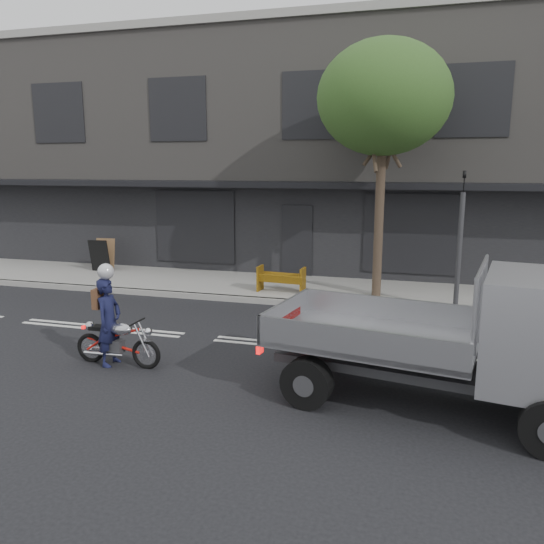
{
  "coord_description": "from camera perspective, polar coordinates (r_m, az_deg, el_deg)",
  "views": [
    {
      "loc": [
        3.25,
        -10.05,
        3.62
      ],
      "look_at": [
        0.29,
        0.5,
        1.41
      ],
      "focal_mm": 35.0,
      "sensor_mm": 36.0,
      "label": 1
    }
  ],
  "objects": [
    {
      "name": "building_main",
      "position": [
        21.6,
        7.16,
        12.31
      ],
      "size": [
        26.0,
        10.0,
        8.0
      ],
      "primitive_type": "cube",
      "color": "slate",
      "rests_on": "ground"
    },
    {
      "name": "motorcycle",
      "position": [
        10.19,
        -16.29,
        -7.15
      ],
      "size": [
        1.74,
        0.5,
        0.89
      ],
      "rotation": [
        0.0,
        0.0,
        -0.02
      ],
      "color": "black",
      "rests_on": "ground"
    },
    {
      "name": "construction_barrier",
      "position": [
        14.59,
        0.81,
        -0.88
      ],
      "size": [
        1.36,
        0.64,
        0.74
      ],
      "primitive_type": null,
      "rotation": [
        0.0,
        0.0,
        -0.08
      ],
      "color": "orange",
      "rests_on": "sidewalk"
    },
    {
      "name": "flatbed_ute",
      "position": [
        8.23,
        24.72,
        -6.11
      ],
      "size": [
        5.15,
        2.75,
        2.27
      ],
      "rotation": [
        0.0,
        0.0,
        -0.17
      ],
      "color": "black",
      "rests_on": "ground"
    },
    {
      "name": "traffic_light_pole",
      "position": [
        13.58,
        19.51,
        2.4
      ],
      "size": [
        0.12,
        0.12,
        3.5
      ],
      "color": "#2D2D30",
      "rests_on": "ground"
    },
    {
      "name": "rider",
      "position": [
        10.17,
        -17.13,
        -5.16
      ],
      "size": [
        0.4,
        0.6,
        1.63
      ],
      "primitive_type": "imported",
      "rotation": [
        0.0,
        0.0,
        1.55
      ],
      "color": "#131534",
      "rests_on": "ground"
    },
    {
      "name": "ground",
      "position": [
        11.17,
        -2.16,
        -7.54
      ],
      "size": [
        80.0,
        80.0,
        0.0
      ],
      "primitive_type": "plane",
      "color": "black",
      "rests_on": "ground"
    },
    {
      "name": "street_tree",
      "position": [
        14.39,
        11.94,
        17.77
      ],
      "size": [
        3.4,
        3.4,
        6.74
      ],
      "color": "#382B21",
      "rests_on": "ground"
    },
    {
      "name": "sidewalk",
      "position": [
        15.52,
        3.14,
        -1.84
      ],
      "size": [
        32.0,
        3.2,
        0.15
      ],
      "primitive_type": "cube",
      "color": "gray",
      "rests_on": "ground"
    },
    {
      "name": "sandwich_board",
      "position": [
        18.48,
        -18.07,
        1.68
      ],
      "size": [
        0.69,
        0.48,
        1.07
      ],
      "primitive_type": null,
      "rotation": [
        0.0,
        0.0,
        0.05
      ],
      "color": "black",
      "rests_on": "sidewalk"
    },
    {
      "name": "kerb",
      "position": [
        14.0,
        1.71,
        -3.28
      ],
      "size": [
        32.0,
        0.2,
        0.15
      ],
      "primitive_type": "cube",
      "color": "gray",
      "rests_on": "ground"
    }
  ]
}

